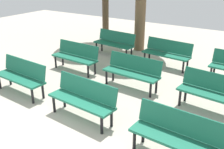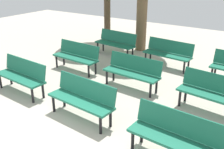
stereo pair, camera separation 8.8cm
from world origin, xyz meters
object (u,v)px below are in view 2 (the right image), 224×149
object	(u,v)px
bench_r0_c0	(22,74)
bench_r1_c2	(215,92)
bench_r1_c1	(133,70)
bench_r2_c1	(168,52)
bench_r1_c0	(77,55)
bench_r2_c0	(116,42)
bench_r0_c1	(82,97)
bench_r0_c2	(176,135)

from	to	relation	value
bench_r0_c0	bench_r1_c2	distance (m)	4.77
bench_r1_c1	bench_r2_c1	size ratio (longest dim) A/B	0.99
bench_r1_c0	bench_r2_c0	xyz separation A→B (m)	(0.19, 2.00, 0.00)
bench_r0_c1	bench_r1_c2	distance (m)	2.95
bench_r0_c0	bench_r0_c1	size ratio (longest dim) A/B	1.00
bench_r1_c1	bench_r1_c2	distance (m)	2.18
bench_r0_c1	bench_r0_c2	size ratio (longest dim) A/B	1.00
bench_r0_c2	bench_r1_c0	world-z (taller)	same
bench_r0_c0	bench_r0_c1	distance (m)	2.14
bench_r0_c0	bench_r2_c0	size ratio (longest dim) A/B	0.99
bench_r1_c2	bench_r2_c1	world-z (taller)	same
bench_r1_c0	bench_r2_c1	world-z (taller)	same
bench_r0_c0	bench_r2_c0	bearing A→B (deg)	88.59
bench_r0_c2	bench_r1_c1	distance (m)	2.97
bench_r0_c0	bench_r0_c2	xyz separation A→B (m)	(4.32, -0.31, 0.00)
bench_r1_c2	bench_r2_c0	world-z (taller)	same
bench_r0_c2	bench_r2_c1	world-z (taller)	same
bench_r0_c2	bench_r2_c0	xyz separation A→B (m)	(-3.98, 4.31, 0.00)
bench_r0_c1	bench_r2_c0	bearing A→B (deg)	117.70
bench_r1_c2	bench_r2_c0	size ratio (longest dim) A/B	1.00
bench_r0_c0	bench_r1_c2	bearing A→B (deg)	24.52
bench_r0_c0	bench_r1_c2	world-z (taller)	same
bench_r1_c0	bench_r2_c0	size ratio (longest dim) A/B	0.99
bench_r1_c2	bench_r0_c2	bearing A→B (deg)	-87.57
bench_r0_c2	bench_r1_c1	size ratio (longest dim) A/B	1.00
bench_r0_c2	bench_r2_c0	distance (m)	5.87
bench_r1_c2	bench_r2_c1	xyz separation A→B (m)	(-2.01, 2.17, 0.00)
bench_r0_c0	bench_r1_c1	size ratio (longest dim) A/B	1.00
bench_r0_c1	bench_r1_c2	world-z (taller)	same
bench_r0_c1	bench_r2_c0	xyz separation A→B (m)	(-1.80, 4.12, 0.00)
bench_r0_c2	bench_r1_c1	world-z (taller)	same
bench_r1_c0	bench_r1_c2	size ratio (longest dim) A/B	0.99
bench_r1_c0	bench_r2_c1	size ratio (longest dim) A/B	0.99
bench_r1_c0	bench_r0_c0	bearing A→B (deg)	-91.26
bench_r0_c0	bench_r2_c0	distance (m)	4.01
bench_r1_c1	bench_r2_c1	world-z (taller)	same
bench_r2_c0	bench_r1_c1	bearing A→B (deg)	-43.09
bench_r0_c0	bench_r0_c1	world-z (taller)	same
bench_r0_c2	bench_r2_c1	size ratio (longest dim) A/B	0.99
bench_r0_c0	bench_r0_c1	xyz separation A→B (m)	(2.14, -0.12, 0.00)
bench_r1_c2	bench_r2_c0	xyz separation A→B (m)	(-4.11, 2.28, 0.00)
bench_r2_c0	bench_r1_c2	bearing A→B (deg)	-23.92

